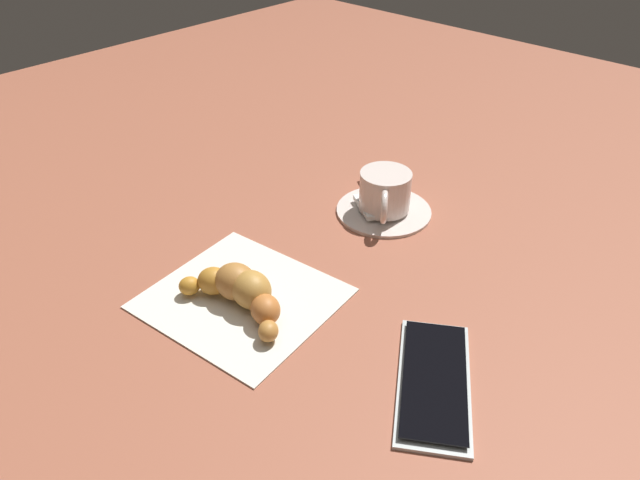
% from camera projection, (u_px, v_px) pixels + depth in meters
% --- Properties ---
extents(ground_plane, '(1.80, 1.80, 0.00)m').
position_uv_depth(ground_plane, '(342.00, 250.00, 0.70)').
color(ground_plane, '#9C563E').
extents(saucer, '(0.12, 0.12, 0.01)m').
position_uv_depth(saucer, '(384.00, 210.00, 0.77)').
color(saucer, silver).
rests_on(saucer, ground).
extents(espresso_cup, '(0.08, 0.07, 0.05)m').
position_uv_depth(espresso_cup, '(385.00, 192.00, 0.75)').
color(espresso_cup, silver).
rests_on(espresso_cup, saucer).
extents(teaspoon, '(0.08, 0.11, 0.01)m').
position_uv_depth(teaspoon, '(380.00, 203.00, 0.77)').
color(teaspoon, silver).
rests_on(teaspoon, saucer).
extents(sugar_packet, '(0.04, 0.06, 0.01)m').
position_uv_depth(sugar_packet, '(367.00, 207.00, 0.76)').
color(sugar_packet, white).
rests_on(sugar_packet, saucer).
extents(napkin, '(0.19, 0.20, 0.00)m').
position_uv_depth(napkin, '(242.00, 298.00, 0.63)').
color(napkin, silver).
rests_on(napkin, ground).
extents(croissant, '(0.07, 0.14, 0.04)m').
position_uv_depth(croissant, '(242.00, 290.00, 0.61)').
color(croissant, '#BB7C37').
rests_on(croissant, napkin).
extents(cell_phone, '(0.16, 0.14, 0.01)m').
position_uv_depth(cell_phone, '(434.00, 380.00, 0.53)').
color(cell_phone, '#B7BEBD').
rests_on(cell_phone, ground).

